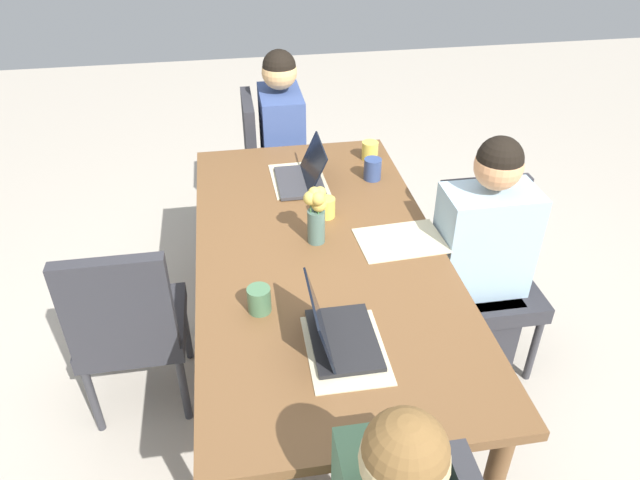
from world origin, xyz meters
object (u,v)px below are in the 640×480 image
(chair_far_left_far, at_px, (483,266))
(coffee_mug_centre_left, at_px, (326,208))
(person_far_left_far, at_px, (478,273))
(chair_head_left_left_mid, at_px, (270,159))
(laptop_head_right_left_near, at_px, (336,333))
(chair_near_right_near, at_px, (128,322))
(laptop_head_left_left_mid, at_px, (304,176))
(dining_table, at_px, (320,264))
(flower_vase, at_px, (316,212))
(coffee_mug_centre_right, at_px, (373,169))
(coffee_mug_near_right, at_px, (370,151))
(person_head_left_left_mid, at_px, (283,159))
(coffee_mug_near_left, at_px, (259,300))

(chair_far_left_far, relative_size, coffee_mug_centre_left, 9.91)
(person_far_left_far, distance_m, coffee_mug_centre_left, 0.75)
(chair_head_left_left_mid, bearing_deg, laptop_head_right_left_near, 1.71)
(chair_near_right_near, bearing_deg, laptop_head_left_left_mid, 125.85)
(chair_far_left_far, bearing_deg, laptop_head_right_left_near, -52.48)
(dining_table, height_order, flower_vase, flower_vase)
(flower_vase, xyz_separation_m, coffee_mug_centre_right, (-0.50, 0.36, -0.09))
(flower_vase, bearing_deg, laptop_head_left_left_mid, 177.81)
(coffee_mug_near_right, bearing_deg, laptop_head_right_left_near, -18.03)
(laptop_head_left_left_mid, bearing_deg, coffee_mug_centre_right, 88.62)
(laptop_head_right_left_near, bearing_deg, person_head_left_left_mid, 179.44)
(chair_far_left_far, relative_size, flower_vase, 3.49)
(laptop_head_left_left_mid, height_order, coffee_mug_near_left, laptop_head_left_left_mid)
(chair_head_left_left_mid, height_order, coffee_mug_centre_left, chair_head_left_left_mid)
(chair_far_left_far, bearing_deg, person_far_left_far, -38.76)
(laptop_head_left_left_mid, height_order, coffee_mug_centre_left, laptop_head_left_left_mid)
(flower_vase, distance_m, laptop_head_left_left_mid, 0.52)
(dining_table, bearing_deg, person_head_left_left_mid, -179.27)
(chair_head_left_left_mid, xyz_separation_m, chair_far_left_far, (1.26, 0.89, 0.00))
(chair_far_left_far, distance_m, flower_vase, 0.89)
(chair_near_right_near, relative_size, coffee_mug_centre_right, 8.35)
(laptop_head_left_left_mid, relative_size, coffee_mug_near_left, 3.24)
(person_head_left_left_mid, distance_m, chair_far_left_far, 1.45)
(flower_vase, relative_size, laptop_head_right_left_near, 0.81)
(chair_far_left_far, height_order, coffee_mug_centre_left, chair_far_left_far)
(chair_head_left_left_mid, height_order, coffee_mug_near_left, chair_head_left_left_mid)
(flower_vase, bearing_deg, coffee_mug_centre_left, 158.22)
(chair_head_left_left_mid, distance_m, person_far_left_far, 1.57)
(laptop_head_left_left_mid, xyz_separation_m, laptop_head_right_left_near, (1.11, -0.05, 0.00))
(chair_far_left_far, xyz_separation_m, person_far_left_far, (0.07, -0.06, 0.03))
(chair_head_left_left_mid, xyz_separation_m, person_head_left_left_mid, (0.06, 0.07, 0.03))
(person_head_left_left_mid, bearing_deg, laptop_head_right_left_near, -0.56)
(laptop_head_left_left_mid, height_order, coffee_mug_near_right, laptop_head_left_left_mid)
(laptop_head_left_left_mid, bearing_deg, person_head_left_left_mid, -177.57)
(person_head_left_left_mid, height_order, person_far_left_far, same)
(coffee_mug_centre_left, bearing_deg, coffee_mug_near_right, 148.18)
(coffee_mug_centre_right, bearing_deg, person_far_left_far, 34.81)
(person_head_left_left_mid, distance_m, chair_near_right_near, 1.55)
(chair_far_left_far, distance_m, coffee_mug_centre_left, 0.80)
(person_head_left_left_mid, distance_m, coffee_mug_near_right, 0.72)
(person_head_left_left_mid, bearing_deg, coffee_mug_near_right, 38.25)
(chair_head_left_left_mid, relative_size, chair_near_right_near, 1.00)
(chair_near_right_near, relative_size, flower_vase, 3.49)
(flower_vase, bearing_deg, laptop_head_right_left_near, -2.79)
(chair_far_left_far, height_order, coffee_mug_near_left, chair_far_left_far)
(laptop_head_left_left_mid, xyz_separation_m, coffee_mug_centre_right, (0.01, 0.34, 0.01))
(person_head_left_left_mid, relative_size, chair_near_right_near, 1.33)
(chair_far_left_far, height_order, person_far_left_far, person_far_left_far)
(laptop_head_right_left_near, bearing_deg, coffee_mug_near_left, -130.81)
(chair_head_left_left_mid, distance_m, chair_near_right_near, 1.56)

